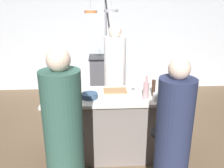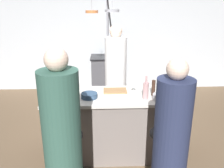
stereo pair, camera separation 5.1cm
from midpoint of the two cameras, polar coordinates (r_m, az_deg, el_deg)
The scene contains 22 objects.
ground_plane at distance 3.62m, azimuth 0.52°, elevation -15.95°, with size 9.00×9.00×0.00m, color brown.
back_wall at distance 5.87m, azimuth -0.84°, elevation 11.35°, with size 6.40×0.16×2.60m, color #B2B7BC.
kitchen_island at distance 3.38m, azimuth 0.54°, elevation -9.64°, with size 1.80×0.72×0.90m.
stove_range at distance 5.66m, azimuth -0.69°, elevation 2.21°, with size 0.80×0.64×0.89m.
chef at distance 4.13m, azimuth 1.22°, elevation 1.08°, with size 0.37×0.37×1.74m.
bar_stool_left at distance 2.91m, azimuth -8.92°, elevation -16.87°, with size 0.28×0.28×0.68m.
guest_left at distance 2.37m, azimuth -11.07°, elevation -13.91°, with size 0.36×0.36×1.72m.
bar_stool_right at distance 2.97m, azimuth 11.79°, elevation -16.26°, with size 0.28×0.28×0.68m.
guest_right at distance 2.46m, azimuth 14.39°, elevation -14.18°, with size 0.34×0.34×1.62m.
overhead_pot_rack at distance 4.94m, azimuth -1.11°, elevation 14.00°, with size 0.58×1.56×2.17m.
cutting_board at distance 3.31m, azimuth 1.19°, elevation -1.61°, with size 0.32×0.22×0.02m, color #997047.
pepper_mill at distance 3.19m, azimuth 10.31°, elevation -0.91°, with size 0.05×0.05×0.21m, color #382319.
wine_bottle_dark at distance 3.26m, azimuth -12.08°, elevation -0.40°, with size 0.07×0.07×0.30m.
wine_bottle_green at distance 3.43m, azimuth -8.84°, elevation 0.77°, with size 0.07×0.07×0.30m.
wine_bottle_white at distance 3.06m, azimuth -14.45°, elevation -1.83°, with size 0.07×0.07×0.30m.
wine_bottle_rose at distance 3.05m, azimuth 8.55°, elevation -1.48°, with size 0.07×0.07×0.31m.
wine_glass_near_left_guest at distance 3.46m, azimuth 12.89°, elevation 0.52°, with size 0.07×0.07×0.15m.
wine_glass_near_right_guest at distance 3.27m, azimuth 5.70°, elevation -0.17°, with size 0.07×0.07×0.15m.
wine_glass_by_chef at distance 3.17m, azimuth -9.12°, elevation -0.96°, with size 0.07×0.07×0.15m.
mixing_bowl_steel at distance 3.08m, azimuth 11.90°, elevation -3.09°, with size 0.19×0.19×0.08m, color #B7B7BC.
mixing_bowl_ceramic at distance 3.02m, azimuth -10.10°, elevation -3.42°, with size 0.15×0.15×0.07m, color silver.
mixing_bowl_blue at distance 3.09m, azimuth -4.99°, elevation -2.76°, with size 0.21×0.21×0.07m, color #334C6B.
Camera 2 is at (-0.13, -2.97, 2.07)m, focal length 38.27 mm.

